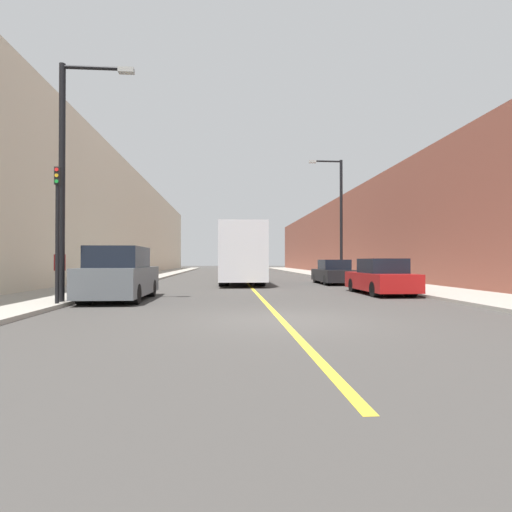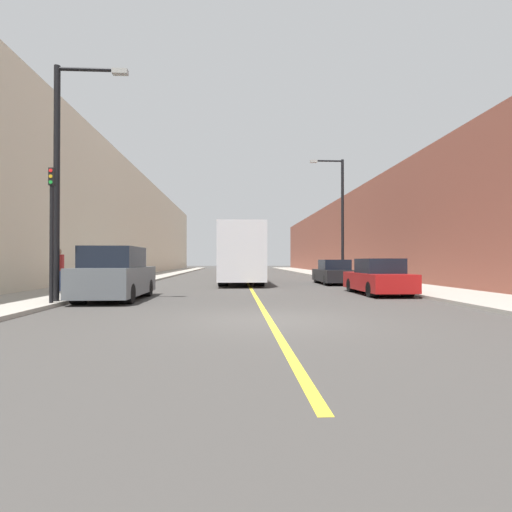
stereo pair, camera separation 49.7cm
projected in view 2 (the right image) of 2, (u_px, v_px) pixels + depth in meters
ground_plane at (269, 320)px, 9.66m from camera, size 200.00×200.00×0.00m
sidewalk_left at (161, 275)px, 39.18m from camera, size 3.52×72.00×0.13m
sidewalk_right at (323, 274)px, 40.05m from camera, size 3.52×72.00×0.13m
building_row_left at (122, 224)px, 39.03m from camera, size 4.00×72.00×9.97m
building_row_right at (360, 236)px, 40.30m from camera, size 4.00×72.00×7.80m
road_center_line at (243, 275)px, 39.62m from camera, size 0.16×72.00×0.01m
bus at (240, 254)px, 25.96m from camera, size 2.60×11.23×3.55m
parked_suv_left at (115, 276)px, 14.58m from camera, size 1.99×4.61×1.94m
car_right_near at (378, 278)px, 16.99m from camera, size 1.77×4.40×1.53m
car_right_mid at (334, 273)px, 24.32m from camera, size 1.78×4.36×1.50m
street_lamp_left at (63, 168)px, 12.99m from camera, size 2.37×0.24×7.68m
street_lamp_right at (340, 212)px, 27.56m from camera, size 2.37×0.24×8.31m
traffic_light at (52, 229)px, 12.39m from camera, size 0.16×0.18×4.20m
pedestrian at (58, 269)px, 17.25m from camera, size 0.40×0.26×1.84m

